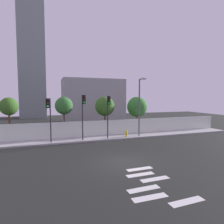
% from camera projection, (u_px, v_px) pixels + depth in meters
% --- Properties ---
extents(ground_plane, '(80.00, 80.00, 0.00)m').
position_uv_depth(ground_plane, '(124.00, 162.00, 13.87)').
color(ground_plane, black).
extents(sidewalk, '(36.00, 2.40, 0.15)m').
position_uv_depth(sidewalk, '(97.00, 138.00, 21.60)').
color(sidewalk, '#A1A1A1').
rests_on(sidewalk, ground).
extents(perimeter_wall, '(36.00, 0.18, 1.80)m').
position_uv_depth(perimeter_wall, '(94.00, 128.00, 22.75)').
color(perimeter_wall, silver).
rests_on(perimeter_wall, sidewalk).
extents(crosswalk_marking, '(3.22, 4.74, 0.01)m').
position_uv_depth(crosswalk_marking, '(151.00, 183.00, 10.43)').
color(crosswalk_marking, silver).
rests_on(crosswalk_marking, ground).
extents(traffic_light_left, '(0.47, 1.79, 4.50)m').
position_uv_depth(traffic_light_left, '(49.00, 111.00, 18.31)').
color(traffic_light_left, black).
rests_on(traffic_light_left, sidewalk).
extents(traffic_light_center, '(0.34, 1.25, 4.84)m').
position_uv_depth(traffic_light_center, '(83.00, 108.00, 19.67)').
color(traffic_light_center, black).
rests_on(traffic_light_center, sidewalk).
extents(traffic_light_right, '(0.37, 1.09, 4.73)m').
position_uv_depth(traffic_light_right, '(108.00, 108.00, 20.63)').
color(traffic_light_right, black).
rests_on(traffic_light_right, sidewalk).
extents(street_lamp_curbside, '(0.83, 1.99, 6.75)m').
position_uv_depth(street_lamp_curbside, '(140.00, 102.00, 22.25)').
color(street_lamp_curbside, '#4C4C51').
rests_on(street_lamp_curbside, sidewalk).
extents(fire_hydrant, '(0.44, 0.26, 0.76)m').
position_uv_depth(fire_hydrant, '(126.00, 133.00, 22.31)').
color(fire_hydrant, gold).
rests_on(fire_hydrant, sidewalk).
extents(roadside_tree_leftmost, '(1.99, 1.99, 4.75)m').
position_uv_depth(roadside_tree_leftmost, '(9.00, 107.00, 20.90)').
color(roadside_tree_leftmost, brown).
rests_on(roadside_tree_leftmost, ground).
extents(roadside_tree_midleft, '(2.13, 2.13, 4.81)m').
position_uv_depth(roadside_tree_midleft, '(64.00, 106.00, 22.79)').
color(roadside_tree_midleft, brown).
rests_on(roadside_tree_midleft, ground).
extents(roadside_tree_midright, '(2.51, 2.51, 4.85)m').
position_uv_depth(roadside_tree_midright, '(105.00, 106.00, 24.45)').
color(roadside_tree_midright, brown).
rests_on(roadside_tree_midright, ground).
extents(roadside_tree_rightmost, '(2.77, 2.77, 4.84)m').
position_uv_depth(roadside_tree_rightmost, '(137.00, 107.00, 25.94)').
color(roadside_tree_rightmost, brown).
rests_on(roadside_tree_rightmost, ground).
extents(low_building_distant, '(11.48, 6.00, 8.19)m').
position_uv_depth(low_building_distant, '(93.00, 101.00, 36.74)').
color(low_building_distant, '#9B9B9B').
rests_on(low_building_distant, ground).
extents(tower_on_skyline, '(5.77, 5.00, 31.68)m').
position_uv_depth(tower_on_skyline, '(32.00, 49.00, 43.51)').
color(tower_on_skyline, gray).
rests_on(tower_on_skyline, ground).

